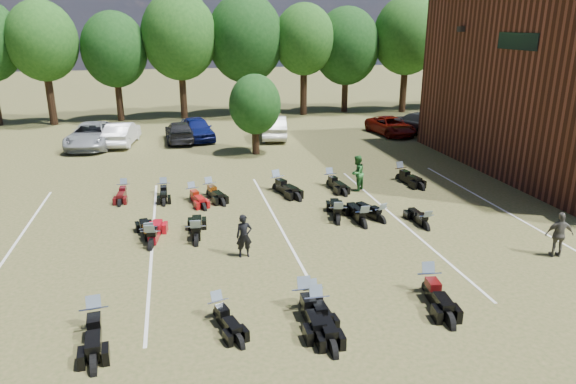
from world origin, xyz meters
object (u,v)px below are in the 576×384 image
object	(u,v)px
person_green	(357,173)
motorcycle_0	(97,330)
motorcycle_3	(305,310)
person_black	(244,236)
motorcycle_7	(152,248)
motorcycle_14	(125,195)
car_4	(197,129)
person_grey	(559,235)

from	to	relation	value
person_green	motorcycle_0	xyz separation A→B (m)	(-10.94, -9.92, -0.88)
person_green	motorcycle_3	size ratio (longest dim) A/B	0.72
person_black	motorcycle_3	size ratio (longest dim) A/B	0.63
motorcycle_3	motorcycle_7	distance (m)	6.97
person_green	motorcycle_7	bearing A→B (deg)	-17.32
person_green	motorcycle_3	xyz separation A→B (m)	(-5.22, -10.15, -0.88)
person_green	motorcycle_14	distance (m)	11.25
car_4	motorcycle_3	xyz separation A→B (m)	(1.78, -23.54, -0.78)
person_grey	motorcycle_14	distance (m)	18.58
motorcycle_7	motorcycle_14	distance (m)	6.63
person_black	motorcycle_0	xyz separation A→B (m)	(-4.53, -3.67, -0.78)
person_grey	motorcycle_3	size ratio (longest dim) A/B	0.66
person_black	motorcycle_3	world-z (taller)	person_black
motorcycle_7	motorcycle_3	bearing A→B (deg)	138.25
motorcycle_0	motorcycle_7	size ratio (longest dim) A/B	1.02
person_black	person_grey	world-z (taller)	person_grey
person_grey	motorcycle_0	xyz separation A→B (m)	(-15.29, -1.30, -0.82)
motorcycle_3	motorcycle_7	bearing A→B (deg)	130.11
motorcycle_3	motorcycle_14	xyz separation A→B (m)	(-5.87, 11.85, 0.00)
car_4	motorcycle_14	size ratio (longest dim) A/B	2.27
motorcycle_0	motorcycle_7	xyz separation A→B (m)	(1.29, 5.14, 0.00)
motorcycle_0	person_grey	bearing A→B (deg)	-0.42
person_black	person_grey	bearing A→B (deg)	-14.04
person_green	motorcycle_7	world-z (taller)	person_green
person_grey	person_black	bearing A→B (deg)	2.77
car_4	person_black	bearing A→B (deg)	-97.83
person_black	person_grey	size ratio (longest dim) A/B	0.95
person_grey	motorcycle_14	xyz separation A→B (m)	(-15.44, 10.32, -0.82)
motorcycle_0	motorcycle_14	world-z (taller)	motorcycle_0
motorcycle_3	person_black	bearing A→B (deg)	107.58
person_green	motorcycle_3	world-z (taller)	person_green
motorcycle_14	person_black	bearing A→B (deg)	-55.80
person_green	car_4	bearing A→B (deg)	-106.05
person_black	motorcycle_14	distance (m)	9.25
motorcycle_0	motorcycle_3	distance (m)	5.73
person_green	motorcycle_14	xyz separation A→B (m)	(-11.08, 1.70, -0.88)
person_black	motorcycle_0	world-z (taller)	person_black
person_grey	motorcycle_0	world-z (taller)	person_grey
person_green	motorcycle_0	world-z (taller)	person_green
person_grey	motorcycle_3	xyz separation A→B (m)	(-9.57, -1.53, -0.82)
person_green	person_grey	size ratio (longest dim) A/B	1.08
person_grey	motorcycle_3	world-z (taller)	person_grey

